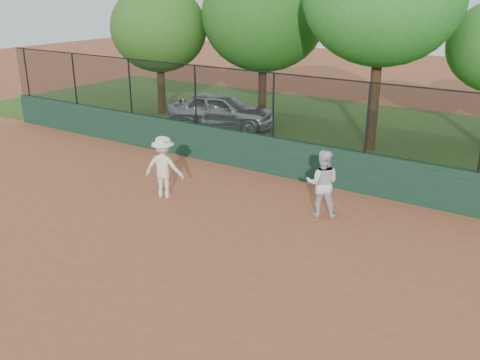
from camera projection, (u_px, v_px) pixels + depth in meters
The scene contains 9 objects.
ground at pixel (157, 251), 12.04m from camera, with size 80.00×80.00×0.00m, color #A85836.
back_wall at pixel (286, 158), 16.54m from camera, with size 26.00×0.20×1.20m, color #1C3E2A.
grass_strip at pixel (358, 135), 21.44m from camera, with size 36.00×12.00×0.01m, color #2B4E18.
parked_car at pixel (221, 110), 22.20m from camera, with size 1.77×4.40×1.50m, color #B7BCC2.
player_second at pixel (322, 183), 13.64m from camera, with size 0.85×0.67×1.76m, color silver.
player_main at pixel (164, 167), 14.88m from camera, with size 1.27×0.94×1.80m.
fence_assembly at pixel (287, 106), 15.99m from camera, with size 26.00×0.06×2.00m.
tree_0 at pixel (158, 29), 23.82m from camera, with size 4.45×4.05×5.76m.
tree_1 at pixel (263, 16), 22.53m from camera, with size 5.42×4.93×6.79m.
Camera 1 is at (7.50, -7.94, 5.63)m, focal length 40.00 mm.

